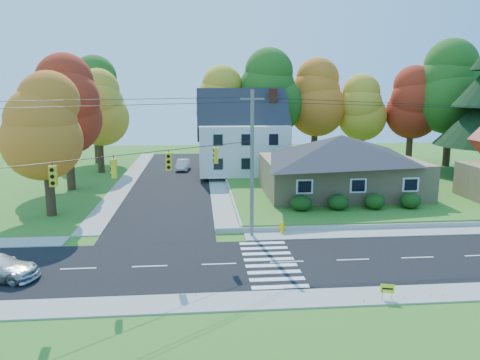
{
  "coord_description": "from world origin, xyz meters",
  "views": [
    {
      "loc": [
        -5.08,
        -25.77,
        10.0
      ],
      "look_at": [
        -2.07,
        8.0,
        3.42
      ],
      "focal_mm": 35.0,
      "sensor_mm": 36.0,
      "label": 1
    }
  ],
  "objects": [
    {
      "name": "ground",
      "position": [
        0.0,
        0.0,
        0.0
      ],
      "size": [
        120.0,
        120.0,
        0.0
      ],
      "primitive_type": "plane",
      "color": "#3D7923"
    },
    {
      "name": "road_main",
      "position": [
        0.0,
        0.0,
        0.01
      ],
      "size": [
        90.0,
        8.0,
        0.02
      ],
      "primitive_type": "cube",
      "color": "black",
      "rests_on": "ground"
    },
    {
      "name": "road_cross",
      "position": [
        -8.0,
        26.0,
        0.01
      ],
      "size": [
        8.0,
        44.0,
        0.02
      ],
      "primitive_type": "cube",
      "color": "black",
      "rests_on": "ground"
    },
    {
      "name": "sidewalk_north",
      "position": [
        0.0,
        5.0,
        0.04
      ],
      "size": [
        90.0,
        2.0,
        0.08
      ],
      "primitive_type": "cube",
      "color": "#9C9A90",
      "rests_on": "ground"
    },
    {
      "name": "sidewalk_south",
      "position": [
        0.0,
        -5.0,
        0.04
      ],
      "size": [
        90.0,
        2.0,
        0.08
      ],
      "primitive_type": "cube",
      "color": "#9C9A90",
      "rests_on": "ground"
    },
    {
      "name": "lawn",
      "position": [
        13.0,
        21.0,
        0.25
      ],
      "size": [
        30.0,
        30.0,
        0.5
      ],
      "primitive_type": "cube",
      "color": "#3D7923",
      "rests_on": "ground"
    },
    {
      "name": "ranch_house",
      "position": [
        8.0,
        16.0,
        3.27
      ],
      "size": [
        14.6,
        10.6,
        5.4
      ],
      "color": "tan",
      "rests_on": "lawn"
    },
    {
      "name": "colonial_house",
      "position": [
        0.04,
        28.0,
        4.58
      ],
      "size": [
        10.4,
        8.4,
        9.6
      ],
      "color": "silver",
      "rests_on": "lawn"
    },
    {
      "name": "hedge_row",
      "position": [
        7.5,
        9.8,
        1.14
      ],
      "size": [
        10.7,
        1.7,
        1.27
      ],
      "color": "#163A10",
      "rests_on": "lawn"
    },
    {
      "name": "traffic_infrastructure",
      "position": [
        -0.15,
        1.35,
        5.15
      ],
      "size": [
        38.1,
        10.66,
        10.0
      ],
      "color": "#666059",
      "rests_on": "ground"
    },
    {
      "name": "tree_lot_0",
      "position": [
        -2.0,
        34.0,
        8.31
      ],
      "size": [
        6.72,
        6.72,
        12.51
      ],
      "color": "#3F2A19",
      "rests_on": "lawn"
    },
    {
      "name": "tree_lot_1",
      "position": [
        4.0,
        33.0,
        9.61
      ],
      "size": [
        7.84,
        7.84,
        14.6
      ],
      "color": "#3F2A19",
      "rests_on": "lawn"
    },
    {
      "name": "tree_lot_2",
      "position": [
        10.0,
        34.0,
        8.96
      ],
      "size": [
        7.28,
        7.28,
        13.56
      ],
      "color": "#3F2A19",
      "rests_on": "lawn"
    },
    {
      "name": "tree_lot_3",
      "position": [
        16.0,
        33.0,
        7.65
      ],
      "size": [
        6.16,
        6.16,
        11.47
      ],
      "color": "#3F2A19",
      "rests_on": "lawn"
    },
    {
      "name": "tree_lot_4",
      "position": [
        22.0,
        32.0,
        8.31
      ],
      "size": [
        6.72,
        6.72,
        12.51
      ],
      "color": "#3F2A19",
      "rests_on": "lawn"
    },
    {
      "name": "tree_lot_5",
      "position": [
        26.0,
        30.0,
        10.27
      ],
      "size": [
        8.4,
        8.4,
        15.64
      ],
      "color": "#3F2A19",
      "rests_on": "lawn"
    },
    {
      "name": "tree_west_0",
      "position": [
        -17.0,
        12.0,
        7.15
      ],
      "size": [
        6.16,
        6.16,
        11.47
      ],
      "color": "#3F2A19",
      "rests_on": "ground"
    },
    {
      "name": "tree_west_1",
      "position": [
        -18.0,
        22.0,
        8.46
      ],
      "size": [
        7.28,
        7.28,
        13.56
      ],
      "color": "#3F2A19",
      "rests_on": "ground"
    },
    {
      "name": "tree_west_2",
      "position": [
        -17.0,
        32.0,
        7.81
      ],
      "size": [
        6.72,
        6.72,
        12.51
      ],
      "color": "#3F2A19",
      "rests_on": "ground"
    },
    {
      "name": "tree_west_3",
      "position": [
        -19.0,
        40.0,
        9.11
      ],
      "size": [
        7.84,
        7.84,
        14.6
      ],
      "color": "#3F2A19",
      "rests_on": "ground"
    },
    {
      "name": "white_car",
      "position": [
        -7.1,
        32.74,
        0.68
      ],
      "size": [
        1.79,
        4.14,
        1.33
      ],
      "primitive_type": "imported",
      "rotation": [
        0.0,
        0.0,
        -0.1
      ],
      "color": "silver",
      "rests_on": "road_cross"
    },
    {
      "name": "fire_hydrant",
      "position": [
        0.7,
        5.56,
        0.41
      ],
      "size": [
        0.48,
        0.38,
        0.85
      ],
      "color": "#FFCA00",
      "rests_on": "ground"
    },
    {
      "name": "yard_sign",
      "position": [
        3.85,
        -5.46,
        0.59
      ],
      "size": [
        0.64,
        0.2,
        0.82
      ],
      "color": "black",
      "rests_on": "ground"
    }
  ]
}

